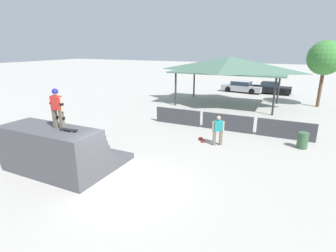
{
  "coord_description": "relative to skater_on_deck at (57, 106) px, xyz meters",
  "views": [
    {
      "loc": [
        5.34,
        -7.27,
        5.08
      ],
      "look_at": [
        -0.39,
        4.54,
        1.08
      ],
      "focal_mm": 28.0,
      "sensor_mm": 36.0,
      "label": 1
    }
  ],
  "objects": [
    {
      "name": "ground_plane",
      "position": [
        2.87,
        0.23,
        -2.87
      ],
      "size": [
        160.0,
        160.0,
        0.0
      ],
      "primitive_type": "plane",
      "color": "#ADA8A0"
    },
    {
      "name": "quarter_pipe_ramp",
      "position": [
        -0.42,
        0.18,
        -2.03
      ],
      "size": [
        4.35,
        3.56,
        1.96
      ],
      "color": "#4C4C51",
      "rests_on": "ground"
    },
    {
      "name": "skater_on_deck",
      "position": [
        0.0,
        0.0,
        0.0
      ],
      "size": [
        0.68,
        0.24,
        1.59
      ],
      "rotation": [
        0.0,
        0.0,
        0.05
      ],
      "color": "#6B6051",
      "rests_on": "quarter_pipe_ramp"
    },
    {
      "name": "skateboard_on_deck",
      "position": [
        0.64,
        -0.1,
        -0.86
      ],
      "size": [
        0.77,
        0.25,
        0.09
      ],
      "rotation": [
        0.0,
        0.0,
        0.07
      ],
      "color": "silver",
      "rests_on": "quarter_pipe_ramp"
    },
    {
      "name": "bystander_walking",
      "position": [
        4.84,
        5.96,
        -1.97
      ],
      "size": [
        0.61,
        0.41,
        1.61
      ],
      "rotation": [
        0.0,
        0.0,
        3.65
      ],
      "color": "#6B6051",
      "rests_on": "ground"
    },
    {
      "name": "skateboard_on_ground",
      "position": [
        3.9,
        6.23,
        -2.81
      ],
      "size": [
        0.61,
        0.77,
        0.09
      ],
      "rotation": [
        0.0,
        0.0,
        5.31
      ],
      "color": "blue",
      "rests_on": "ground"
    },
    {
      "name": "barrier_fence",
      "position": [
        4.69,
        8.67,
        -2.34
      ],
      "size": [
        9.88,
        0.12,
        1.05
      ],
      "color": "#3D3D42",
      "rests_on": "ground"
    },
    {
      "name": "pavilion_shelter",
      "position": [
        2.83,
        16.31,
        0.69
      ],
      "size": [
        9.59,
        5.48,
        4.25
      ],
      "color": "#2D2D33",
      "rests_on": "ground"
    },
    {
      "name": "tree_beside_pavilion",
      "position": [
        10.19,
        18.93,
        1.27
      ],
      "size": [
        2.85,
        2.85,
        5.59
      ],
      "color": "brown",
      "rests_on": "ground"
    },
    {
      "name": "trash_bin",
      "position": [
        8.92,
        7.42,
        -2.44
      ],
      "size": [
        0.52,
        0.52,
        0.85
      ],
      "primitive_type": "cylinder",
      "color": "#385B3D",
      "rests_on": "ground"
    },
    {
      "name": "parked_car_silver",
      "position": [
        2.73,
        23.72,
        -2.27
      ],
      "size": [
        4.71,
        2.3,
        1.27
      ],
      "rotation": [
        0.0,
        0.0,
        -0.14
      ],
      "color": "#A8AAAF",
      "rests_on": "ground"
    },
    {
      "name": "parked_car_black",
      "position": [
        5.82,
        24.23,
        -2.27
      ],
      "size": [
        4.2,
        1.89,
        1.27
      ],
      "rotation": [
        0.0,
        0.0,
        -0.03
      ],
      "color": "black",
      "rests_on": "ground"
    }
  ]
}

